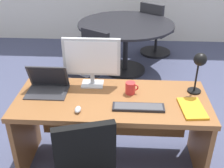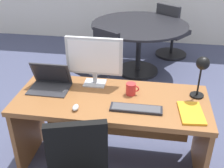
% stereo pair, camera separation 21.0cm
% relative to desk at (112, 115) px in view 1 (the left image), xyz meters
% --- Properties ---
extents(ground, '(12.00, 12.00, 0.00)m').
position_rel_desk_xyz_m(ground, '(0.00, 1.46, -0.55)').
color(ground, '#474C6B').
extents(desk, '(1.67, 0.70, 0.75)m').
position_rel_desk_xyz_m(desk, '(0.00, 0.00, 0.00)').
color(desk, brown).
rests_on(desk, ground).
extents(monitor, '(0.51, 0.16, 0.46)m').
position_rel_desk_xyz_m(monitor, '(-0.19, 0.19, 0.47)').
color(monitor, '#B7BABF').
rests_on(monitor, desk).
extents(laptop, '(0.36, 0.27, 0.24)m').
position_rel_desk_xyz_m(laptop, '(-0.58, 0.06, 0.28)').
color(laptop, '#2D2D33').
rests_on(laptop, desk).
extents(keyboard, '(0.42, 0.12, 0.02)m').
position_rel_desk_xyz_m(keyboard, '(0.23, -0.19, 0.21)').
color(keyboard, black).
rests_on(keyboard, desk).
extents(mouse, '(0.05, 0.09, 0.04)m').
position_rel_desk_xyz_m(mouse, '(-0.26, -0.26, 0.22)').
color(mouse, '#B7BABF').
rests_on(mouse, desk).
extents(desk_lamp, '(0.12, 0.14, 0.38)m').
position_rel_desk_xyz_m(desk_lamp, '(0.73, 0.08, 0.48)').
color(desk_lamp, black).
rests_on(desk_lamp, desk).
extents(book, '(0.21, 0.32, 0.02)m').
position_rel_desk_xyz_m(book, '(0.66, -0.18, 0.21)').
color(book, orange).
rests_on(book, desk).
extents(coffee_mug, '(0.12, 0.09, 0.11)m').
position_rel_desk_xyz_m(coffee_mug, '(0.16, 0.05, 0.26)').
color(coffee_mug, red).
rests_on(coffee_mug, desk).
extents(meeting_table, '(1.45, 1.45, 0.79)m').
position_rel_desk_xyz_m(meeting_table, '(0.10, 2.03, 0.06)').
color(meeting_table, black).
rests_on(meeting_table, ground).
extents(meeting_chair_near, '(0.64, 0.65, 0.88)m').
position_rel_desk_xyz_m(meeting_chair_near, '(-0.39, 1.29, -0.20)').
color(meeting_chair_near, black).
rests_on(meeting_chair_near, ground).
extents(meeting_chair_far, '(0.64, 0.65, 0.95)m').
position_rel_desk_xyz_m(meeting_chair_far, '(0.61, 2.75, -0.16)').
color(meeting_chair_far, black).
rests_on(meeting_chair_far, ground).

